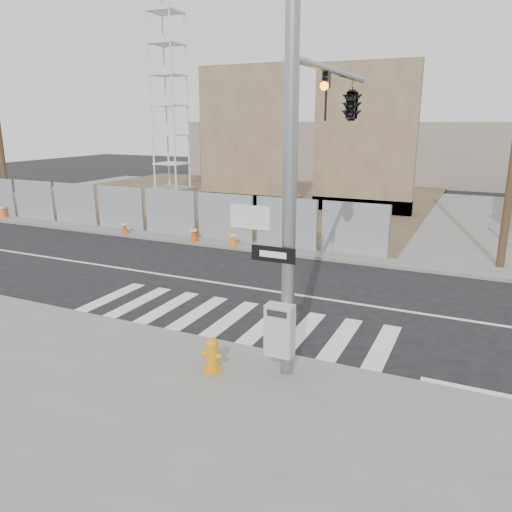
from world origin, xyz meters
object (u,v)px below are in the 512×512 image
at_px(crane_tower, 167,61).
at_px(traffic_cone_d, 233,238).
at_px(signal_pole, 334,134).
at_px(traffic_cone_c, 194,233).
at_px(traffic_cone_b, 124,226).
at_px(traffic_cone_a, 3,210).
at_px(fire_hydrant, 212,354).

bearing_deg(crane_tower, traffic_cone_d, -47.79).
distance_m(signal_pole, traffic_cone_d, 9.63).
bearing_deg(crane_tower, traffic_cone_c, -52.77).
relative_size(signal_pole, traffic_cone_d, 10.13).
bearing_deg(traffic_cone_b, traffic_cone_a, 176.65).
bearing_deg(traffic_cone_d, crane_tower, 132.21).
bearing_deg(traffic_cone_a, traffic_cone_b, -3.35).
relative_size(traffic_cone_a, traffic_cone_c, 1.07).
height_order(traffic_cone_c, traffic_cone_d, traffic_cone_c).
distance_m(signal_pole, crane_tower, 26.21).
xyz_separation_m(traffic_cone_a, traffic_cone_d, (14.08, -0.50, -0.05)).
height_order(fire_hydrant, traffic_cone_d, fire_hydrant).
distance_m(crane_tower, fire_hydrant, 28.85).
xyz_separation_m(crane_tower, traffic_cone_c, (9.67, -12.73, -8.55)).
distance_m(fire_hydrant, traffic_cone_a, 21.14).
xyz_separation_m(traffic_cone_b, traffic_cone_c, (3.65, 0.05, 0.03)).
bearing_deg(signal_pole, traffic_cone_b, 151.36).
bearing_deg(traffic_cone_b, traffic_cone_d, 0.00).
relative_size(traffic_cone_a, traffic_cone_d, 1.14).
bearing_deg(traffic_cone_c, crane_tower, 127.23).
height_order(crane_tower, traffic_cone_c, crane_tower).
xyz_separation_m(signal_pole, traffic_cone_b, (-11.47, 6.27, -4.33)).
height_order(signal_pole, crane_tower, crane_tower).
bearing_deg(traffic_cone_d, fire_hydrant, -64.87).
bearing_deg(traffic_cone_c, traffic_cone_d, -1.54).
height_order(fire_hydrant, traffic_cone_a, traffic_cone_a).
bearing_deg(crane_tower, fire_hydrant, -54.27).
relative_size(crane_tower, traffic_cone_d, 26.27).
distance_m(traffic_cone_b, traffic_cone_c, 3.65).
bearing_deg(traffic_cone_b, traffic_cone_c, 0.81).
bearing_deg(fire_hydrant, traffic_cone_c, 117.02).
xyz_separation_m(traffic_cone_a, traffic_cone_b, (8.51, -0.50, -0.06)).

